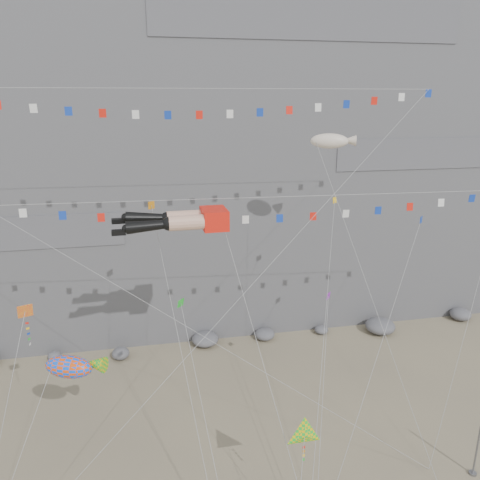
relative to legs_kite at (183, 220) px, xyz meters
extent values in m
plane|color=gray|center=(2.63, -4.40, -15.92)|extent=(120.00, 120.00, 0.00)
cube|color=slate|center=(2.63, 27.60, 9.08)|extent=(80.00, 28.00, 50.00)
cylinder|color=slate|center=(17.42, -7.18, -14.05)|extent=(0.12, 0.12, 3.73)
cube|color=red|center=(1.95, 0.08, 0.01)|extent=(1.62, 2.18, 1.26)
cylinder|color=tan|center=(0.13, -0.61, 0.01)|extent=(2.16, 1.00, 0.93)
sphere|color=black|center=(-0.93, -0.65, 0.01)|extent=(0.85, 0.85, 0.85)
cone|color=black|center=(-2.19, -0.69, -0.06)|extent=(2.57, 0.86, 0.87)
cube|color=black|center=(-3.88, -0.75, -0.35)|extent=(0.83, 0.40, 0.31)
cylinder|color=tan|center=(0.09, 0.64, 0.01)|extent=(2.16, 1.00, 0.93)
sphere|color=black|center=(-0.97, 0.61, 0.01)|extent=(0.85, 0.85, 0.85)
cone|color=black|center=(-2.23, 0.56, 0.13)|extent=(2.58, 0.86, 0.93)
cube|color=black|center=(-3.92, 0.51, 0.04)|extent=(0.83, 0.40, 0.31)
cylinder|color=gray|center=(3.75, -6.08, -7.93)|extent=(0.03, 0.03, 20.42)
cylinder|color=gray|center=(-5.28, -2.34, -4.00)|extent=(0.03, 0.03, 29.15)
cylinder|color=gray|center=(10.14, -2.50, -7.44)|extent=(0.03, 0.03, 20.77)
cube|color=slate|center=(14.89, -6.28, -15.87)|extent=(0.16, 0.16, 0.10)
cylinder|color=gray|center=(-9.45, -4.84, -12.09)|extent=(0.03, 0.03, 10.57)
cylinder|color=gray|center=(13.10, -1.08, -5.83)|extent=(0.03, 0.03, 23.93)
cylinder|color=gray|center=(-0.57, -3.23, -7.75)|extent=(0.03, 0.03, 20.83)
cylinder|color=gray|center=(7.62, -5.36, -10.89)|extent=(0.03, 0.03, 15.27)
cylinder|color=gray|center=(0.42, -6.67, -10.32)|extent=(0.03, 0.03, 14.99)
cylinder|color=gray|center=(8.38, -3.14, -7.99)|extent=(0.03, 0.03, 22.77)
cylinder|color=gray|center=(11.02, -5.11, -8.20)|extent=(0.03, 0.03, 20.00)
camera|label=1|loc=(-2.04, -28.18, 7.21)|focal=35.00mm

